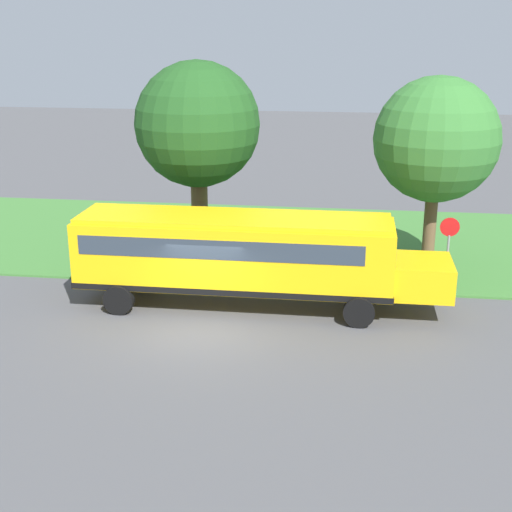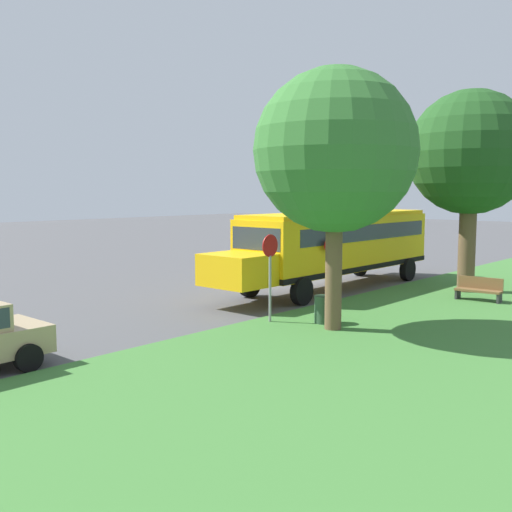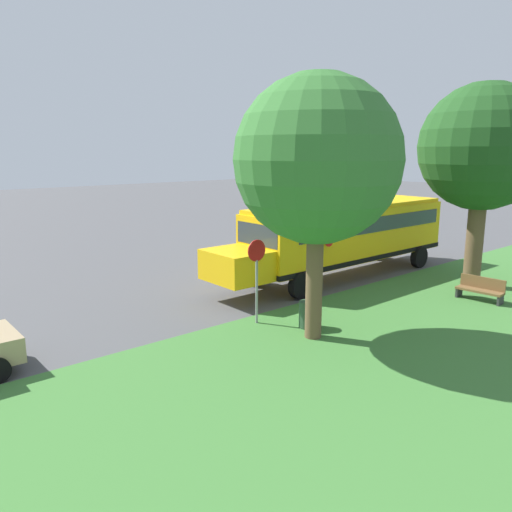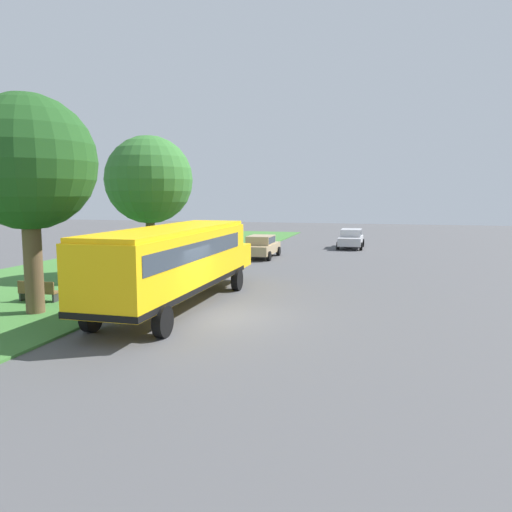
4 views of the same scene
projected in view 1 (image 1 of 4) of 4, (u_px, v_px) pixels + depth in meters
The scene contains 8 objects.
ground_plane at pixel (200, 330), 22.40m from camera, with size 120.00×120.00×0.00m, color #4C4C4F.
grass_verge at pixel (247, 239), 31.82m from camera, with size 12.00×80.00×0.08m, color #3D7533.
school_bus at pixel (243, 252), 23.76m from camera, with size 2.84×12.42×3.16m.
oak_tree_beside_bus at pixel (195, 121), 27.22m from camera, with size 4.82×4.82×7.94m.
oak_tree_roadside_mid at pixel (434, 139), 25.98m from camera, with size 4.61×4.61×7.47m.
stop_sign at pixel (448, 245), 25.17m from camera, with size 0.08×0.68×2.74m.
park_bench at pixel (246, 243), 29.73m from camera, with size 1.63×0.61×0.92m.
trash_bin at pixel (416, 266), 26.94m from camera, with size 0.56×0.56×0.90m, color #2D4C33.
Camera 1 is at (20.16, 4.53, 9.14)m, focal length 50.00 mm.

